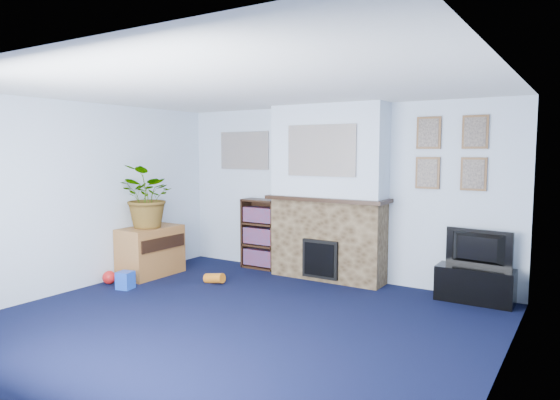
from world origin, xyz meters
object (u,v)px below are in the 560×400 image
Objects in this scene: tv_stand at (475,283)px; sideboard at (151,251)px; television at (477,249)px; bookshelf at (261,235)px.

sideboard reaches higher than tv_stand.
bookshelf reaches higher than television.
tv_stand is 4.34m from sideboard.
bookshelf reaches higher than tv_stand.
television reaches higher than sideboard.
bookshelf is at bearing 178.59° from tv_stand.
bookshelf is at bearing 48.06° from sideboard.
television is 4.36m from sideboard.
sideboard is (-1.09, -1.21, -0.15)m from bookshelf.
television is 0.73× the size of bookshelf.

